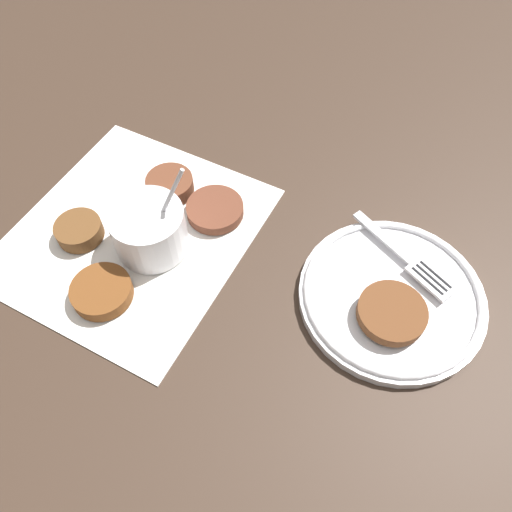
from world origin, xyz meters
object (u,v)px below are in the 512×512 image
(fork, at_px, (412,262))
(fritter_on_plate, at_px, (392,313))
(sauce_bowl, at_px, (150,231))
(serving_plate, at_px, (392,296))

(fork, bearing_deg, fritter_on_plate, 169.05)
(fritter_on_plate, relative_size, fork, 0.57)
(sauce_bowl, distance_m, fork, 0.32)
(sauce_bowl, distance_m, serving_plate, 0.30)
(fritter_on_plate, bearing_deg, fork, -10.95)
(serving_plate, height_order, fork, fork)
(sauce_bowl, xyz_separation_m, fritter_on_plate, (-0.03, -0.30, -0.01))
(sauce_bowl, height_order, fritter_on_plate, sauce_bowl)
(fork, bearing_deg, serving_plate, 161.51)
(serving_plate, bearing_deg, fritter_on_plate, -179.34)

